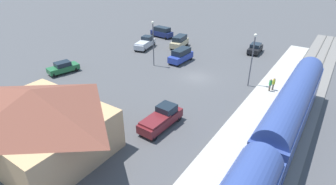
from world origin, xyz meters
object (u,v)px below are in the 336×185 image
object	(u,v)px
suv_tan	(179,41)
light_pole_lot_center	(153,38)
station_building	(38,119)
pedestrian_on_platform	(274,83)
pedestrian_waiting_far	(270,84)
sedan_green	(63,67)
suv_blue	(181,55)
sedan_black	(255,48)
pickup_maroon	(161,118)
suv_navy	(162,32)
light_pole_near_platform	(253,54)
pickup_silver	(145,43)

from	to	relation	value
suv_tan	light_pole_lot_center	distance (m)	11.07
station_building	pedestrian_on_platform	xyz separation A→B (m)	(-14.45, -23.42, -1.91)
pedestrian_waiting_far	sedan_green	size ratio (longest dim) A/B	0.36
suv_blue	sedan_black	world-z (taller)	suv_blue
pickup_maroon	suv_tan	size ratio (longest dim) A/B	1.07
station_building	pedestrian_waiting_far	xyz separation A→B (m)	(-14.17, -22.90, -1.91)
station_building	sedan_green	world-z (taller)	station_building
suv_tan	pickup_maroon	bearing A→B (deg)	117.77
sedan_green	suv_tan	bearing A→B (deg)	-111.41
pedestrian_waiting_far	light_pole_lot_center	distance (m)	18.43
suv_blue	sedan_black	bearing A→B (deg)	-127.77
suv_navy	light_pole_near_platform	distance (m)	27.07
station_building	suv_tan	bearing A→B (deg)	-80.36
pickup_maroon	sedan_black	size ratio (longest dim) A/B	1.19
pedestrian_on_platform	light_pole_lot_center	size ratio (longest dim) A/B	0.24
suv_tan	pickup_silver	bearing A→B (deg)	39.74
suv_blue	suv_navy	bearing A→B (deg)	-42.83
pickup_maroon	sedan_black	xyz separation A→B (m)	(-0.68, -28.60, -0.15)
pedestrian_waiting_far	sedan_green	distance (m)	29.72
pickup_maroon	suv_navy	world-z (taller)	suv_navy
suv_navy	suv_tan	bearing A→B (deg)	150.99
pickup_silver	suv_navy	bearing A→B (deg)	-77.91
station_building	sedan_black	bearing A→B (deg)	-101.50
station_building	suv_navy	bearing A→B (deg)	-71.29
suv_blue	sedan_green	bearing A→B (deg)	48.37
suv_blue	sedan_black	size ratio (longest dim) A/B	1.08
pedestrian_on_platform	suv_navy	bearing A→B (deg)	-25.86
pedestrian_on_platform	sedan_black	distance (m)	15.65
pickup_silver	light_pole_lot_center	xyz separation A→B (m)	(-6.67, 6.19, 3.52)
suv_navy	pedestrian_waiting_far	bearing A→B (deg)	153.02
suv_blue	suv_navy	xyz separation A→B (m)	(11.12, -10.30, 0.00)
pedestrian_on_platform	pickup_maroon	size ratio (longest dim) A/B	0.31
sedan_black	suv_tan	distance (m)	14.05
sedan_black	pickup_silver	size ratio (longest dim) A/B	0.81
pedestrian_on_platform	suv_blue	world-z (taller)	suv_blue
pedestrian_waiting_far	sedan_black	size ratio (longest dim) A/B	0.37
station_building	pickup_maroon	bearing A→B (deg)	-128.00
pickup_maroon	suv_tan	xyz separation A→B (m)	(12.50, -23.73, 0.12)
suv_blue	light_pole_lot_center	xyz separation A→B (m)	(2.74, 3.87, 3.40)
pickup_maroon	light_pole_lot_center	size ratio (longest dim) A/B	0.77
pickup_maroon	light_pole_near_platform	distance (m)	15.59
suv_blue	pedestrian_waiting_far	bearing A→B (deg)	168.29
pedestrian_on_platform	pickup_silver	distance (m)	25.56
sedan_green	light_pole_lot_center	world-z (taller)	light_pole_lot_center
suv_blue	light_pole_near_platform	size ratio (longest dim) A/B	0.68
suv_navy	light_pole_near_platform	xyz separation A→B (m)	(-23.53, 12.93, 3.46)
pickup_silver	light_pole_lot_center	bearing A→B (deg)	137.11
station_building	pickup_silver	bearing A→B (deg)	-69.51
pedestrian_on_platform	pickup_maroon	bearing A→B (deg)	62.69
pedestrian_on_platform	pickup_silver	xyz separation A→B (m)	(25.07, -4.99, -0.25)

